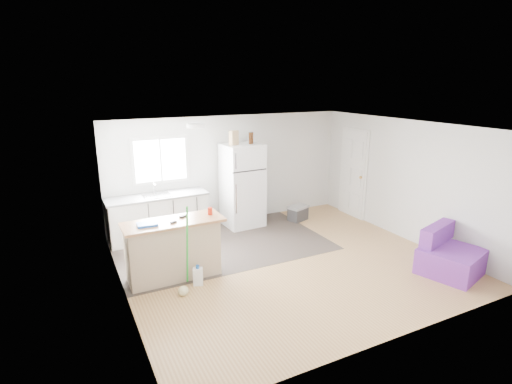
# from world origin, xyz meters

# --- Properties ---
(room) EXTENTS (5.51, 5.01, 2.41)m
(room) POSITION_xyz_m (0.00, 0.00, 1.20)
(room) COLOR #A07043
(room) RESTS_ON ground
(vinyl_zone) EXTENTS (4.05, 2.50, 0.00)m
(vinyl_zone) POSITION_xyz_m (-0.73, 1.25, 0.00)
(vinyl_zone) COLOR #372F29
(vinyl_zone) RESTS_ON floor
(window) EXTENTS (1.18, 0.06, 0.98)m
(window) POSITION_xyz_m (-1.55, 2.49, 1.55)
(window) COLOR white
(window) RESTS_ON back_wall
(interior_door) EXTENTS (0.11, 0.92, 2.10)m
(interior_door) POSITION_xyz_m (2.72, 1.55, 1.02)
(interior_door) COLOR white
(interior_door) RESTS_ON right_wall
(ceiling_fixture) EXTENTS (0.30, 0.30, 0.07)m
(ceiling_fixture) POSITION_xyz_m (-1.20, 1.20, 2.36)
(ceiling_fixture) COLOR white
(ceiling_fixture) RESTS_ON ceiling
(kitchen_cabinets) EXTENTS (2.03, 0.67, 1.18)m
(kitchen_cabinets) POSITION_xyz_m (-1.74, 2.19, 0.46)
(kitchen_cabinets) COLOR white
(kitchen_cabinets) RESTS_ON floor
(peninsula) EXTENTS (1.60, 0.63, 0.98)m
(peninsula) POSITION_xyz_m (-1.93, 0.34, 0.50)
(peninsula) COLOR tan
(peninsula) RESTS_ON floor
(refrigerator) EXTENTS (0.84, 0.80, 1.82)m
(refrigerator) POSITION_xyz_m (0.11, 2.11, 0.91)
(refrigerator) COLOR white
(refrigerator) RESTS_ON floor
(cooler) EXTENTS (0.53, 0.44, 0.35)m
(cooler) POSITION_xyz_m (1.38, 1.80, 0.18)
(cooler) COLOR #313133
(cooler) RESTS_ON floor
(purple_seat) EXTENTS (1.13, 1.11, 0.76)m
(purple_seat) POSITION_xyz_m (2.24, -1.55, 0.28)
(purple_seat) COLOR purple
(purple_seat) RESTS_ON floor
(cleaner_jug) EXTENTS (0.18, 0.15, 0.34)m
(cleaner_jug) POSITION_xyz_m (-1.67, -0.08, 0.15)
(cleaner_jug) COLOR white
(cleaner_jug) RESTS_ON floor
(mop) EXTENTS (0.25, 0.39, 1.41)m
(mop) POSITION_xyz_m (-1.94, -0.25, 0.23)
(mop) COLOR green
(mop) RESTS_ON floor
(red_cup) EXTENTS (0.10, 0.10, 0.12)m
(red_cup) POSITION_xyz_m (-1.27, 0.36, 1.04)
(red_cup) COLOR red
(red_cup) RESTS_ON peninsula
(blue_tray) EXTENTS (0.31, 0.23, 0.04)m
(blue_tray) POSITION_xyz_m (-2.32, 0.31, 1.00)
(blue_tray) COLOR blue
(blue_tray) RESTS_ON peninsula
(tool_a) EXTENTS (0.15, 0.10, 0.03)m
(tool_a) POSITION_xyz_m (-1.71, 0.44, 0.99)
(tool_a) COLOR black
(tool_a) RESTS_ON peninsula
(tool_b) EXTENTS (0.11, 0.08, 0.03)m
(tool_b) POSITION_xyz_m (-1.93, 0.24, 0.99)
(tool_b) COLOR black
(tool_b) RESTS_ON peninsula
(cardboard_box) EXTENTS (0.22, 0.17, 0.30)m
(cardboard_box) POSITION_xyz_m (-0.09, 2.07, 1.97)
(cardboard_box) COLOR tan
(cardboard_box) RESTS_ON refrigerator
(bottle_left) EXTENTS (0.09, 0.09, 0.25)m
(bottle_left) POSITION_xyz_m (0.28, 2.03, 1.94)
(bottle_left) COLOR #371B0A
(bottle_left) RESTS_ON refrigerator
(bottle_right) EXTENTS (0.09, 0.09, 0.25)m
(bottle_right) POSITION_xyz_m (0.33, 2.06, 1.94)
(bottle_right) COLOR #371B0A
(bottle_right) RESTS_ON refrigerator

